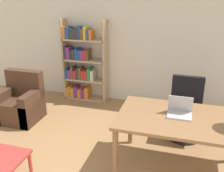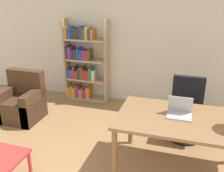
% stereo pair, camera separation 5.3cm
% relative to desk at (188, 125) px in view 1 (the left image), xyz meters
% --- Properties ---
extents(wall_back, '(8.00, 0.06, 2.70)m').
position_rel_desk_xyz_m(wall_back, '(-0.98, 2.07, 0.66)').
color(wall_back, silver).
rests_on(wall_back, ground_plane).
extents(desk, '(1.77, 1.00, 0.78)m').
position_rel_desk_xyz_m(desk, '(0.00, 0.00, 0.00)').
color(desk, olive).
rests_on(desk, ground_plane).
extents(laptop, '(0.31, 0.25, 0.25)m').
position_rel_desk_xyz_m(laptop, '(-0.11, 0.07, 0.14)').
color(laptop, '#B2B2B7').
rests_on(laptop, desk).
extents(office_chair, '(0.55, 0.55, 0.98)m').
position_rel_desk_xyz_m(office_chair, '(-0.03, 0.93, -0.24)').
color(office_chair, black).
rests_on(office_chair, ground_plane).
extents(armchair, '(0.71, 0.64, 0.89)m').
position_rel_desk_xyz_m(armchair, '(-2.94, 0.66, -0.39)').
color(armchair, '#472D1E').
rests_on(armchair, ground_plane).
extents(bookshelf, '(0.93, 0.28, 1.71)m').
position_rel_desk_xyz_m(bookshelf, '(-2.23, 1.88, 0.10)').
color(bookshelf, tan).
rests_on(bookshelf, ground_plane).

